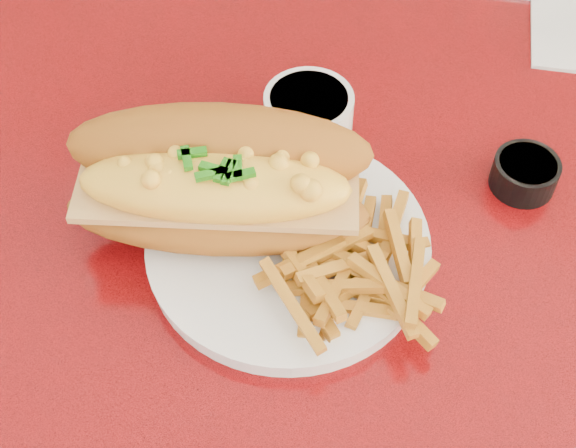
% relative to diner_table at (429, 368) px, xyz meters
% --- Properties ---
extents(diner_table, '(1.23, 0.83, 0.77)m').
position_rel_diner_table_xyz_m(diner_table, '(0.00, 0.00, 0.00)').
color(diner_table, red).
rests_on(diner_table, ground).
extents(booth_bench_far, '(1.20, 0.51, 0.90)m').
position_rel_diner_table_xyz_m(booth_bench_far, '(0.00, 0.81, -0.32)').
color(booth_bench_far, '#A6180B').
rests_on(booth_bench_far, ground).
extents(dinner_plate, '(0.30, 0.30, 0.02)m').
position_rel_diner_table_xyz_m(dinner_plate, '(-0.14, 0.00, 0.17)').
color(dinner_plate, white).
rests_on(dinner_plate, diner_table).
extents(mac_hoagie, '(0.26, 0.15, 0.11)m').
position_rel_diner_table_xyz_m(mac_hoagie, '(-0.20, 0.02, 0.23)').
color(mac_hoagie, '#A05C19').
rests_on(mac_hoagie, dinner_plate).
extents(fries_pile, '(0.15, 0.14, 0.04)m').
position_rel_diner_table_xyz_m(fries_pile, '(-0.09, -0.02, 0.20)').
color(fries_pile, orange).
rests_on(fries_pile, dinner_plate).
extents(fork, '(0.03, 0.15, 0.00)m').
position_rel_diner_table_xyz_m(fork, '(-0.09, -0.01, 0.18)').
color(fork, silver).
rests_on(fork, dinner_plate).
extents(gravy_ramekin, '(0.10, 0.10, 0.05)m').
position_rel_diner_table_xyz_m(gravy_ramekin, '(-0.15, 0.14, 0.19)').
color(gravy_ramekin, white).
rests_on(gravy_ramekin, diner_table).
extents(sauce_cup_left, '(0.08, 0.08, 0.03)m').
position_rel_diner_table_xyz_m(sauce_cup_left, '(-0.25, 0.09, 0.18)').
color(sauce_cup_left, black).
rests_on(sauce_cup_left, diner_table).
extents(sauce_cup_right, '(0.06, 0.06, 0.03)m').
position_rel_diner_table_xyz_m(sauce_cup_right, '(0.05, 0.11, 0.18)').
color(sauce_cup_right, black).
rests_on(sauce_cup_right, diner_table).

